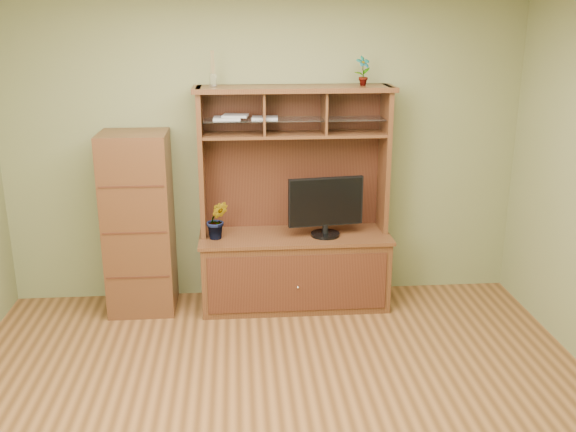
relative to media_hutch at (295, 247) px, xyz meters
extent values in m
cube|color=#523317|center=(-0.24, -1.73, -0.53)|extent=(4.50, 4.00, 0.02)
cube|color=olive|center=(-0.24, 0.28, 0.83)|extent=(4.50, 0.02, 2.70)
cube|color=olive|center=(-0.24, -3.74, 0.83)|extent=(4.50, 0.02, 2.70)
cube|color=#452613|center=(0.00, -0.02, -0.21)|extent=(1.60, 0.55, 0.62)
cube|color=#36170E|center=(0.00, -0.30, -0.21)|extent=(1.50, 0.01, 0.50)
sphere|color=silver|center=(0.00, -0.32, -0.24)|extent=(0.02, 0.02, 0.02)
cube|color=#452613|center=(0.00, -0.02, 0.11)|extent=(1.64, 0.59, 0.03)
cube|color=#452613|center=(-0.78, 0.08, 0.75)|extent=(0.04, 0.35, 1.25)
cube|color=#452613|center=(0.78, 0.08, 0.75)|extent=(0.04, 0.35, 1.25)
cube|color=#36170E|center=(0.00, 0.24, 0.75)|extent=(1.52, 0.02, 1.25)
cube|color=#452613|center=(0.00, 0.08, 1.36)|extent=(1.66, 0.40, 0.04)
cube|color=#452613|center=(0.00, 0.08, 0.98)|extent=(1.52, 0.32, 0.02)
cube|color=#452613|center=(-0.25, 0.08, 1.16)|extent=(0.02, 0.31, 0.35)
cube|color=#452613|center=(0.25, 0.08, 1.16)|extent=(0.02, 0.31, 0.35)
cube|color=silver|center=(0.00, 0.07, 1.11)|extent=(1.50, 0.27, 0.01)
cylinder|color=black|center=(0.26, -0.08, 0.14)|extent=(0.25, 0.25, 0.02)
cylinder|color=black|center=(0.26, -0.08, 0.19)|extent=(0.05, 0.05, 0.08)
cube|color=black|center=(0.26, -0.08, 0.43)|extent=(0.65, 0.14, 0.42)
imported|color=#376121|center=(-0.66, -0.08, 0.29)|extent=(0.18, 0.15, 0.33)
imported|color=#306924|center=(0.57, 0.08, 1.50)|extent=(0.15, 0.12, 0.24)
cylinder|color=silver|center=(-0.66, 0.08, 1.43)|extent=(0.06, 0.06, 0.10)
cylinder|color=olive|center=(-0.66, 0.08, 1.57)|extent=(0.04, 0.04, 0.19)
cube|color=#A2A2A7|center=(-0.56, 0.08, 1.12)|extent=(0.23, 0.17, 0.02)
cube|color=#A2A2A7|center=(-0.49, 0.08, 1.14)|extent=(0.23, 0.19, 0.02)
cube|color=#A2A2A7|center=(-0.24, 0.08, 1.12)|extent=(0.23, 0.18, 0.02)
cube|color=#452613|center=(-1.32, 0.00, 0.25)|extent=(0.55, 0.50, 1.55)
cube|color=#36170E|center=(-1.32, -0.25, -0.14)|extent=(0.51, 0.01, 0.02)
cube|color=#36170E|center=(-1.32, -0.25, 0.25)|extent=(0.51, 0.01, 0.01)
cube|color=#36170E|center=(-1.32, -0.25, 0.64)|extent=(0.51, 0.01, 0.02)
camera|label=1|loc=(-0.48, -5.24, 1.92)|focal=40.00mm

